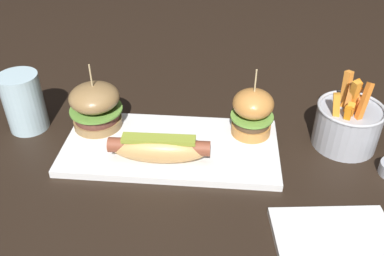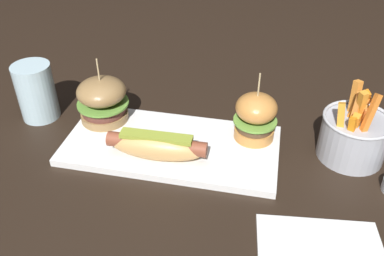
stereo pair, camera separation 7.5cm
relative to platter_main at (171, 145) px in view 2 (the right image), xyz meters
name	(u,v)px [view 2 (the right image)]	position (x,y,z in m)	size (l,w,h in m)	color
ground_plane	(171,148)	(0.00, 0.00, -0.01)	(3.00, 3.00, 0.00)	black
platter_main	(171,145)	(0.00, 0.00, 0.00)	(0.40, 0.19, 0.01)	white
hot_dog	(157,146)	(-0.01, -0.05, 0.03)	(0.18, 0.05, 0.05)	tan
slider_left	(102,100)	(-0.15, 0.05, 0.05)	(0.10, 0.10, 0.13)	olive
slider_right	(256,116)	(0.15, 0.05, 0.05)	(0.08, 0.08, 0.14)	#C4803C
fries_bucket	(354,135)	(0.33, 0.05, 0.04)	(0.12, 0.12, 0.14)	#A8AAB2
water_glass	(36,92)	(-0.30, 0.05, 0.05)	(0.08, 0.08, 0.12)	silver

